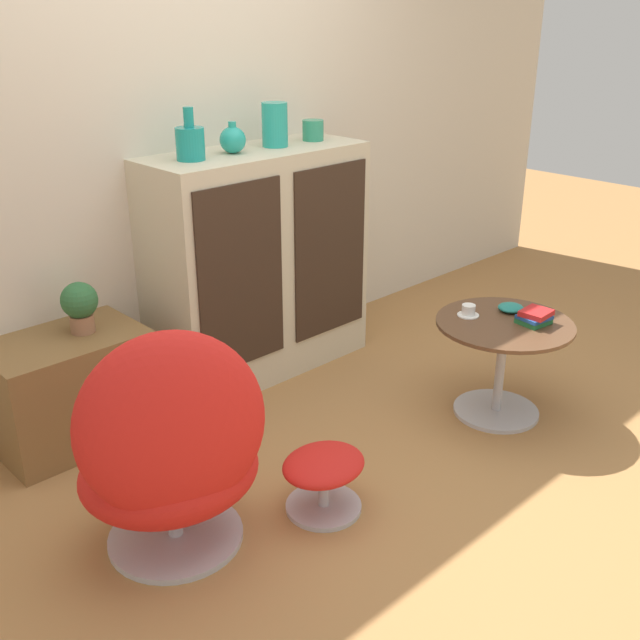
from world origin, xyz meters
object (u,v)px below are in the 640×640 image
Objects in this scene: book_stack at (535,317)px; vase_leftmost at (190,142)px; vase_inner_left at (233,140)px; teacup at (468,311)px; potted_plant at (80,304)px; tv_console at (70,389)px; coffee_table at (502,353)px; vase_inner_right at (275,125)px; ottoman at (324,472)px; bowl at (511,308)px; vase_rightmost at (313,130)px; sideboard at (259,264)px; egg_chair at (171,451)px.

vase_leftmost is at bearing 126.15° from book_stack.
teacup is (0.56, -1.03, -0.74)m from vase_inner_left.
potted_plant is 1.77m from teacup.
vase_inner_left reaches higher than potted_plant.
vase_leftmost is (0.72, -0.01, 1.01)m from tv_console.
coffee_table is 6.21× the size of teacup.
potted_plant is at bearing 143.89° from teacup.
vase_inner_right is at bearing 0.00° from vase_leftmost.
bowl reaches higher than ottoman.
vase_leftmost reaches higher than tv_console.
ottoman is 1.61m from vase_leftmost.
vase_inner_right is 1.47m from bowl.
ottoman is at bearing -173.47° from teacup.
vase_rightmost is at bearing 97.78° from book_stack.
coffee_table is 2.96× the size of vase_inner_right.
book_stack is (0.57, -1.29, -0.08)m from sideboard.
tv_console is 3.12× the size of vase_inner_right.
vase_leftmost is 0.51m from vase_inner_right.
vase_rightmost reaches higher than teacup.
bowl is at bearing -66.59° from vase_inner_right.
ottoman is 2.24× the size of book_stack.
egg_chair is 1.79m from book_stack.
vase_inner_left is (0.96, -0.01, 0.99)m from tv_console.
book_stack is at bearing -6.84° from ottoman.
sideboard is 10.60× the size of vase_rightmost.
potted_plant is 1.99m from bowl.
vase_inner_left is (-0.62, 1.19, 0.92)m from coffee_table.
bowl is at bearing -35.32° from potted_plant.
sideboard is 7.94× the size of vase_inner_left.
vase_inner_left reaches higher than book_stack.
vase_leftmost reaches higher than book_stack.
vase_inner_left reaches higher than vase_rightmost.
tv_console is 0.98m from egg_chair.
vase_inner_left is 1.33× the size of vase_rightmost.
vase_inner_right is at bearing 106.15° from teacup.
sideboard is 1.41m from book_stack.
vase_leftmost is at bearing 126.06° from coffee_table.
vase_inner_right is at bearing 108.69° from book_stack.
potted_plant is at bearing 144.68° from bowl.
teacup is (-0.06, 0.16, 0.18)m from coffee_table.
egg_chair is 8.06× the size of vase_rightmost.
vase_inner_right is at bearing 35.92° from egg_chair.
tv_console is 1.78m from vase_rightmost.
vase_rightmost reaches higher than potted_plant.
coffee_table is at bearing -38.98° from potted_plant.
vase_inner_left reaches higher than coffee_table.
vase_leftmost is 1.10× the size of vase_inner_right.
teacup is (0.43, -1.02, -0.09)m from sideboard.
potted_plant is (-0.36, 1.16, 0.46)m from ottoman.
tv_console is 1.99m from coffee_table.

